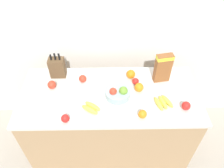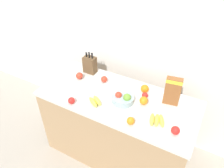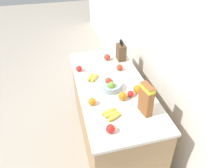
% 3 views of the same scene
% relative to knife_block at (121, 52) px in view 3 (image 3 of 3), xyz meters
% --- Properties ---
extents(ground_plane, '(14.00, 14.00, 0.00)m').
position_rel_knife_block_xyz_m(ground_plane, '(0.51, -0.26, -1.02)').
color(ground_plane, '#B2A899').
extents(wall_back, '(9.00, 0.06, 2.60)m').
position_rel_knife_block_xyz_m(wall_back, '(0.51, 0.33, 0.28)').
color(wall_back, silver).
rests_on(wall_back, ground_plane).
extents(counter, '(1.65, 0.74, 0.91)m').
position_rel_knife_block_xyz_m(counter, '(0.51, -0.26, -0.56)').
color(counter, tan).
rests_on(counter, ground_plane).
extents(knife_block, '(0.15, 0.10, 0.31)m').
position_rel_knife_block_xyz_m(knife_block, '(0.00, 0.00, 0.00)').
color(knife_block, brown).
rests_on(knife_block, counter).
extents(cereal_box, '(0.16, 0.09, 0.30)m').
position_rel_knife_block_xyz_m(cereal_box, '(1.00, -0.08, 0.06)').
color(cereal_box, brown).
rests_on(cereal_box, counter).
extents(fruit_bowl, '(0.23, 0.23, 0.12)m').
position_rel_knife_block_xyz_m(fruit_bowl, '(0.58, -0.29, -0.06)').
color(fruit_bowl, '#99B2B7').
rests_on(fruit_bowl, counter).
extents(banana_bunch_left, '(0.18, 0.16, 0.04)m').
position_rel_knife_block_xyz_m(banana_bunch_left, '(0.35, -0.44, -0.08)').
color(banana_bunch_left, yellow).
rests_on(banana_bunch_left, counter).
extents(banana_bunch_right, '(0.18, 0.19, 0.04)m').
position_rel_knife_block_xyz_m(banana_bunch_right, '(0.97, -0.39, -0.08)').
color(banana_bunch_right, yellow).
rests_on(banana_bunch_right, counter).
extents(apple_by_knife_block, '(0.08, 0.08, 0.08)m').
position_rel_knife_block_xyz_m(apple_by_knife_block, '(1.16, -0.44, -0.07)').
color(apple_by_knife_block, red).
rests_on(apple_by_knife_block, counter).
extents(apple_middle, '(0.06, 0.06, 0.06)m').
position_rel_knife_block_xyz_m(apple_middle, '(0.75, -0.13, -0.07)').
color(apple_middle, red).
rests_on(apple_middle, counter).
extents(apple_front, '(0.08, 0.08, 0.08)m').
position_rel_knife_block_xyz_m(apple_front, '(-0.03, -0.17, -0.06)').
color(apple_front, red).
rests_on(apple_front, counter).
extents(apple_near_bananas, '(0.07, 0.07, 0.07)m').
position_rel_knife_block_xyz_m(apple_near_bananas, '(0.25, -0.09, -0.07)').
color(apple_near_bananas, red).
rests_on(apple_near_bananas, counter).
extents(apple_rightmost, '(0.07, 0.07, 0.07)m').
position_rel_knife_block_xyz_m(apple_rightmost, '(0.14, -0.56, -0.07)').
color(apple_rightmost, red).
rests_on(apple_rightmost, counter).
extents(orange_near_bowl, '(0.07, 0.07, 0.07)m').
position_rel_knife_block_xyz_m(orange_near_bowl, '(0.77, -0.53, -0.07)').
color(orange_near_bowl, orange).
rests_on(orange_near_bowl, counter).
extents(orange_by_cereal, '(0.09, 0.09, 0.09)m').
position_rel_knife_block_xyz_m(orange_by_cereal, '(0.71, -0.04, -0.06)').
color(orange_by_cereal, orange).
rests_on(orange_by_cereal, counter).
extents(orange_mid_left, '(0.08, 0.08, 0.08)m').
position_rel_knife_block_xyz_m(orange_mid_left, '(0.78, -0.22, -0.06)').
color(orange_mid_left, orange).
rests_on(orange_mid_left, counter).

